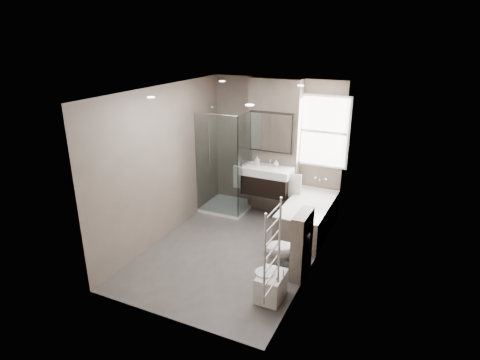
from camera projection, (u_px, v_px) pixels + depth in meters
The scene contains 15 objects.
room at pixel (234, 175), 6.20m from camera, with size 2.70×3.90×2.70m.
vanity_pier at pixel (274, 147), 7.71m from camera, with size 1.00×0.25×2.60m, color #64584F.
vanity at pixel (267, 180), 7.61m from camera, with size 0.95×0.47×0.66m.
mirror_cabinet at pixel (271, 132), 7.46m from camera, with size 0.86×0.08×0.76m.
towel_left at pixel (240, 177), 7.82m from camera, with size 0.24×0.06×0.44m, color silver.
towel_right at pixel (295, 186), 7.38m from camera, with size 0.24×0.06×0.44m, color silver.
shower_enclosure at pixel (230, 188), 7.93m from camera, with size 0.90×0.90×2.00m.
bathtub at pixel (308, 216), 7.11m from camera, with size 0.75×1.60×0.57m.
window at pixel (323, 132), 7.31m from camera, with size 0.98×0.06×1.33m.
toilet at pixel (286, 250), 5.94m from camera, with size 0.39×0.68×0.69m, color white.
cistern_box at pixel (302, 244), 5.79m from camera, with size 0.19×0.55×1.00m.
bidet at pixel (271, 285), 5.37m from camera, with size 0.40×0.46×0.48m.
towel_radiator at pixel (272, 251), 4.41m from camera, with size 0.03×0.49×1.10m.
soap_bottle_a at pixel (257, 161), 7.61m from camera, with size 0.07×0.08×0.17m, color white.
soap_bottle_b at pixel (276, 163), 7.53m from camera, with size 0.10×0.10×0.13m, color white.
Camera 1 is at (2.57, -5.25, 3.38)m, focal length 30.00 mm.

